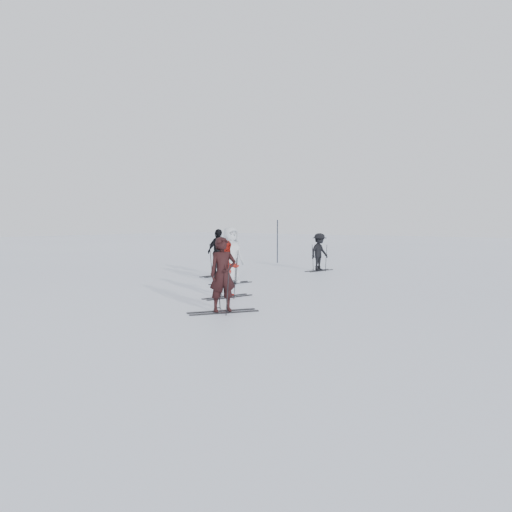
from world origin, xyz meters
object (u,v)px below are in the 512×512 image
(skier_grey, at_px, (231,256))
(skier_uphill_far, at_px, (319,252))
(skier_near_dark, at_px, (223,275))
(skier_uphill_left, at_px, (218,253))
(piste_marker, at_px, (277,241))
(skier_red, at_px, (227,270))

(skier_grey, relative_size, skier_uphill_far, 1.20)
(skier_near_dark, relative_size, skier_uphill_left, 0.97)
(skier_uphill_left, height_order, piste_marker, piste_marker)
(skier_near_dark, bearing_deg, skier_grey, 70.67)
(skier_uphill_left, xyz_separation_m, piste_marker, (-1.68, 6.61, 0.20))
(skier_near_dark, height_order, piste_marker, piste_marker)
(skier_near_dark, height_order, skier_uphill_left, skier_uphill_left)
(skier_red, bearing_deg, skier_uphill_far, 24.64)
(skier_uphill_far, bearing_deg, piste_marker, 66.54)
(skier_grey, xyz_separation_m, skier_uphill_left, (-2.05, 1.64, -0.06))
(skier_near_dark, distance_m, piste_marker, 14.55)
(skier_uphill_left, distance_m, piste_marker, 6.82)
(skier_red, bearing_deg, piste_marker, 40.54)
(skier_red, xyz_separation_m, skier_grey, (-1.99, 2.50, 0.18))
(skier_uphill_far, distance_m, piste_marker, 4.58)
(skier_near_dark, bearing_deg, skier_uphill_left, 74.85)
(skier_near_dark, relative_size, piste_marker, 0.79)
(skier_red, xyz_separation_m, piste_marker, (-5.73, 10.74, 0.33))
(skier_red, height_order, skier_uphill_far, skier_uphill_far)
(skier_near_dark, xyz_separation_m, skier_red, (-1.48, 1.89, -0.09))
(skier_near_dark, distance_m, skier_red, 2.40)
(skier_uphill_left, height_order, skier_uphill_far, skier_uphill_left)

